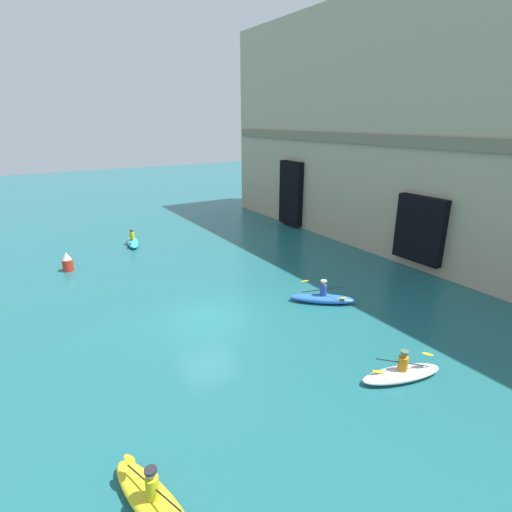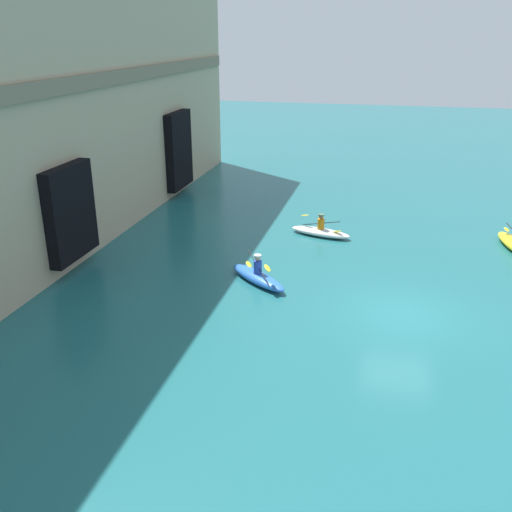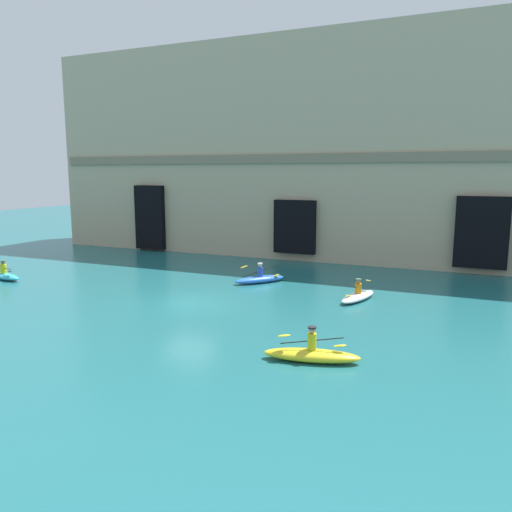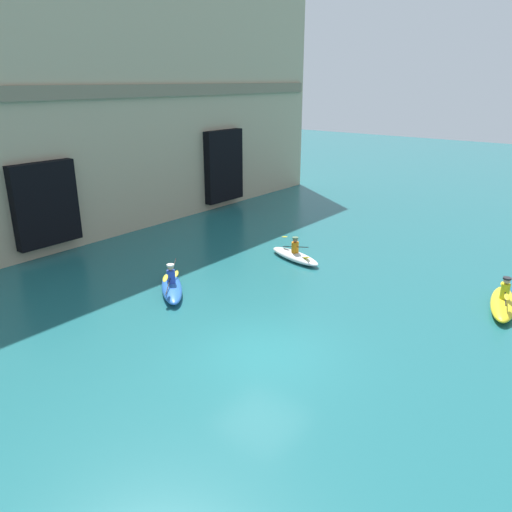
# 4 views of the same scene
# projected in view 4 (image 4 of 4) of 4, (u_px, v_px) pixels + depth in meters

# --- Properties ---
(ground_plane) EXTENTS (120.00, 120.00, 0.00)m
(ground_plane) POSITION_uv_depth(u_px,v_px,m) (262.00, 353.00, 14.95)
(ground_plane) COLOR #1E6066
(kayak_blue) EXTENTS (2.57, 2.89, 1.15)m
(kayak_blue) POSITION_uv_depth(u_px,v_px,m) (172.00, 287.00, 19.10)
(kayak_blue) COLOR blue
(kayak_blue) RESTS_ON ground
(kayak_yellow) EXTENTS (3.33, 1.50, 1.21)m
(kayak_yellow) POSITION_uv_depth(u_px,v_px,m) (503.00, 303.00, 17.73)
(kayak_yellow) COLOR yellow
(kayak_yellow) RESTS_ON ground
(kayak_white) EXTENTS (1.58, 3.07, 1.08)m
(kayak_white) POSITION_uv_depth(u_px,v_px,m) (295.00, 255.00, 22.56)
(kayak_white) COLOR white
(kayak_white) RESTS_ON ground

